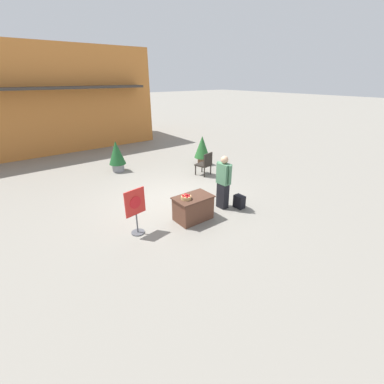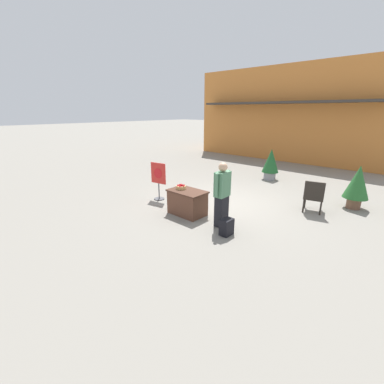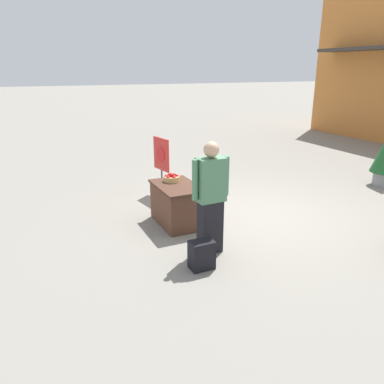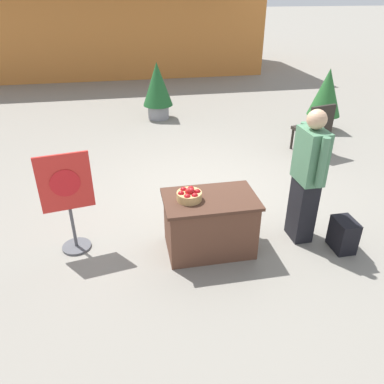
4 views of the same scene
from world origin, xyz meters
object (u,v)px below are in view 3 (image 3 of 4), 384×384
poster_board (161,164)px  person_visitor (210,198)px  display_table (177,204)px  backpack (202,255)px  apple_basket (172,178)px

poster_board → person_visitor: bearing=74.4°
display_table → person_visitor: bearing=1.2°
person_visitor → backpack: person_visitor is taller
backpack → poster_board: size_ratio=0.32×
display_table → poster_board: bearing=169.0°
person_visitor → backpack: 0.87m
backpack → apple_basket: bearing=170.4°
apple_basket → backpack: bearing=-9.6°
display_table → person_visitor: size_ratio=0.65×
backpack → display_table: bearing=168.9°
person_visitor → backpack: (0.42, -0.35, -0.68)m
person_visitor → backpack: size_ratio=4.12×
display_table → apple_basket: (-0.25, -0.00, 0.43)m
apple_basket → backpack: size_ratio=0.70×
apple_basket → person_visitor: size_ratio=0.17×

